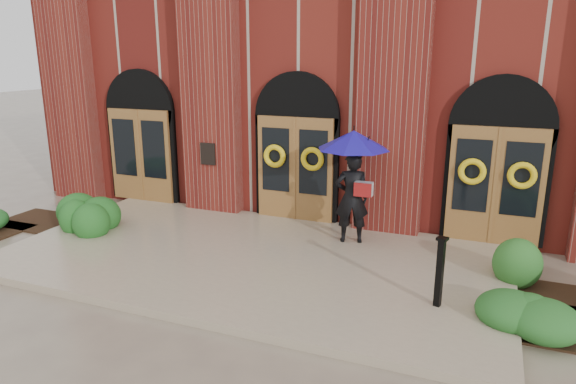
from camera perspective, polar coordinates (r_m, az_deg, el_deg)
The scene contains 7 objects.
ground at distance 10.43m, azimuth -4.64°, elevation -8.02°, with size 90.00×90.00×0.00m, color gray.
landing at distance 10.52m, azimuth -4.28°, elevation -7.35°, with size 10.00×5.30×0.15m, color tan.
church_building at distance 17.88m, azimuth 7.97°, elevation 13.15°, with size 16.20×12.53×7.00m.
man_with_umbrella at distance 10.79m, azimuth 7.23°, elevation 2.99°, with size 1.91×1.91×2.42m.
metal_post at distance 8.58m, azimuth 16.52°, elevation -8.35°, with size 0.20×0.20×1.17m.
hedge_wall_left at distance 13.64m, azimuth -23.70°, elevation -1.82°, with size 3.19×1.28×0.82m, color #1D541C.
hedge_front_right at distance 9.06m, azimuth 25.03°, elevation -11.37°, with size 1.53×1.31×0.54m, color #20541E.
Camera 1 is at (4.31, -8.56, 4.11)m, focal length 32.00 mm.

